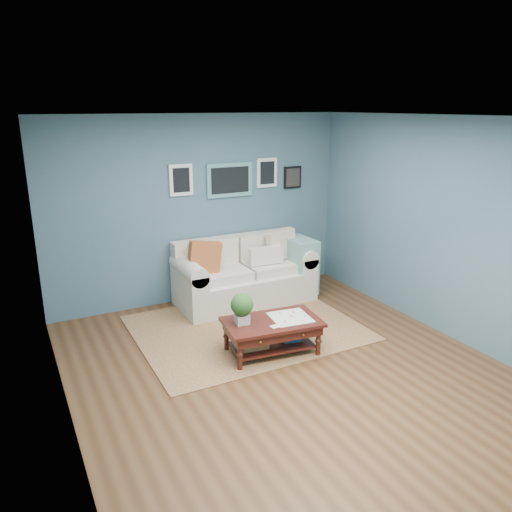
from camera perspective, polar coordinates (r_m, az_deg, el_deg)
room_shell at (r=5.20m, az=3.60°, el=0.67°), size 5.00×5.02×2.70m
area_rug at (r=6.61m, az=-1.11°, el=-8.20°), size 2.80×2.24×0.01m
loveseat at (r=7.38m, az=-0.79°, el=-1.96°), size 2.03×0.92×1.05m
coffee_table at (r=5.84m, az=1.27°, el=-8.07°), size 1.18×0.78×0.78m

